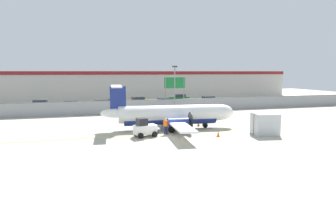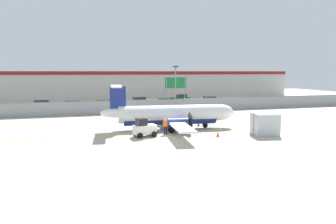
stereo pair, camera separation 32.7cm
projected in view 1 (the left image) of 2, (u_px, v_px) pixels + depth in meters
The scene contains 22 objects.
ground_plane at pixel (166, 134), 31.15m from camera, with size 140.00×140.00×0.01m.
perimeter_fence at pixel (138, 106), 46.24m from camera, with size 98.00×0.10×2.10m.
parking_lot_strip at pixel (127, 105), 57.33m from camera, with size 98.00×17.00×0.12m.
background_building at pixel (116, 84), 74.51m from camera, with size 91.00×8.10×6.50m.
commuter_airplane at pixel (173, 115), 33.51m from camera, with size 15.13×16.08×4.92m.
baggage_tug at pixel (145, 128), 29.57m from camera, with size 2.50×1.76×1.88m.
ground_crew_worker at pixel (166, 125), 30.65m from camera, with size 0.55×0.42×1.70m.
cargo_container at pixel (265, 124), 30.56m from camera, with size 2.69×2.36×2.20m.
traffic_cone_near_left at pixel (155, 123), 35.49m from camera, with size 0.36×0.36×0.64m.
traffic_cone_near_right at pixel (218, 133), 29.68m from camera, with size 0.36×0.36×0.64m.
traffic_cone_far_left at pixel (177, 121), 36.85m from camera, with size 0.36×0.36×0.64m.
traffic_cone_far_right at pixel (199, 123), 35.43m from camera, with size 0.36×0.36×0.64m.
parked_car_0 at pixel (41, 104), 50.65m from camera, with size 4.25×2.11×1.58m.
parked_car_1 at pixel (70, 106), 48.92m from camera, with size 4.28×2.16×1.58m.
parked_car_2 at pixel (101, 105), 50.49m from camera, with size 4.29×2.19×1.58m.
parked_car_3 at pixel (115, 103), 52.68m from camera, with size 4.38×2.41×1.58m.
parked_car_4 at pixel (139, 101), 56.33m from camera, with size 4.33×2.29×1.58m.
parked_car_5 at pixel (164, 102), 53.95m from camera, with size 4.37×2.39×1.58m.
parked_car_6 at pixel (179, 98), 63.24m from camera, with size 4.39×2.44×1.58m.
parked_car_7 at pixel (208, 100), 57.86m from camera, with size 4.30×2.22×1.58m.
apron_light_pole at pixel (175, 86), 44.32m from camera, with size 0.70×0.30×7.27m.
highway_sign at pixel (175, 86), 49.23m from camera, with size 3.60×0.14×5.50m.
Camera 1 is at (-8.27, -27.43, 6.40)m, focal length 32.00 mm.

